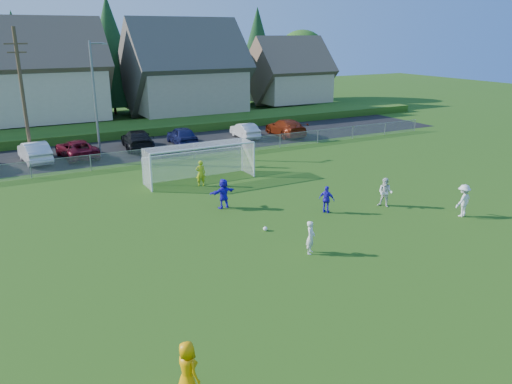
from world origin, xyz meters
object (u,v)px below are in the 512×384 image
at_px(player_white_a, 311,237).
at_px(player_white_c, 463,201).
at_px(car_g, 286,128).
at_px(car_e, 182,136).
at_px(goalkeeper, 201,173).
at_px(soccer_ball, 265,229).
at_px(referee, 187,369).
at_px(car_b, 35,152).
at_px(car_d, 137,140).
at_px(player_white_b, 385,193).
at_px(player_blue_a, 327,199).
at_px(soccer_goal, 199,157).
at_px(player_blue_b, 223,193).
at_px(car_f, 245,130).
at_px(car_c, 77,149).

bearing_deg(player_white_a, player_white_c, -42.37).
height_order(player_white_a, car_g, car_g).
xyz_separation_m(player_white_a, car_e, (3.08, 24.63, 0.03)).
bearing_deg(goalkeeper, soccer_ball, 105.33).
bearing_deg(car_e, referee, 74.18).
relative_size(soccer_ball, car_b, 0.04).
bearing_deg(player_white_c, goalkeeper, -59.83).
bearing_deg(car_d, car_e, -174.98).
bearing_deg(goalkeeper, car_e, -88.89).
relative_size(player_white_a, player_white_c, 0.86).
height_order(player_white_b, car_d, player_white_b).
relative_size(car_b, car_d, 0.88).
bearing_deg(player_blue_a, car_e, -32.24).
distance_m(soccer_ball, referee, 12.24).
bearing_deg(player_white_c, soccer_goal, -63.86).
relative_size(soccer_ball, player_white_b, 0.13).
xyz_separation_m(player_blue_a, soccer_goal, (-3.73, 9.38, 0.86)).
height_order(player_blue_b, car_f, player_blue_b).
distance_m(car_b, car_c, 3.09).
bearing_deg(player_white_b, player_white_a, -99.34).
height_order(car_b, car_f, car_b).
bearing_deg(player_white_a, soccer_ball, 55.55).
distance_m(referee, car_f, 35.44).
xyz_separation_m(player_blue_b, car_e, (3.92, 17.15, -0.05)).
bearing_deg(player_blue_b, car_f, -127.65).
relative_size(car_b, car_f, 1.15).
xyz_separation_m(car_f, car_g, (3.89, -1.07, 0.11)).
bearing_deg(soccer_goal, referee, -113.21).
distance_m(car_d, soccer_goal, 11.46).
height_order(soccer_ball, car_b, car_b).
xyz_separation_m(goalkeeper, car_f, (9.72, 12.53, -0.15)).
relative_size(player_blue_a, car_g, 0.28).
bearing_deg(player_blue_a, player_white_c, -157.19).
distance_m(player_white_a, goalkeeper, 12.10).
bearing_deg(player_white_a, car_f, 26.58).
distance_m(car_b, soccer_goal, 14.12).
bearing_deg(soccer_ball, player_white_b, -0.55).
distance_m(soccer_ball, player_blue_a, 4.41).
bearing_deg(car_f, soccer_goal, 54.65).
xyz_separation_m(player_white_b, car_d, (-8.30, 21.55, -0.04)).
distance_m(player_white_b, car_b, 26.57).
distance_m(player_white_b, player_blue_b, 9.25).
height_order(car_b, car_e, car_b).
distance_m(player_white_b, player_blue_a, 3.63).
relative_size(player_blue_a, car_c, 0.30).
distance_m(car_c, car_f, 15.48).
bearing_deg(soccer_ball, car_f, 65.16).
xyz_separation_m(goalkeeper, car_d, (-0.59, 12.68, -0.04)).
bearing_deg(car_f, player_white_a, 73.38).
bearing_deg(car_d, soccer_goal, 102.34).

